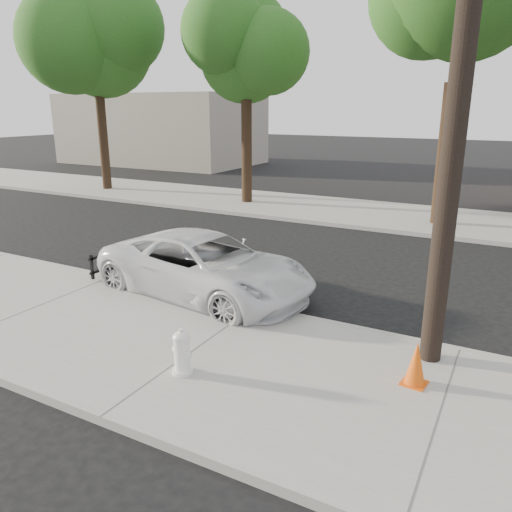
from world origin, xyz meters
name	(u,v)px	position (x,y,z in m)	size (l,w,h in m)	color
ground	(296,283)	(0.00, 0.00, 0.00)	(120.00, 120.00, 0.00)	black
near_sidewalk	(195,353)	(0.00, -4.30, 0.07)	(90.00, 4.40, 0.15)	gray
far_sidewalk	(385,215)	(0.00, 8.50, 0.07)	(90.00, 5.00, 0.15)	gray
curb_near	(256,309)	(0.00, -2.10, 0.07)	(90.00, 0.12, 0.16)	#9E9B93
building_far	(161,129)	(-20.00, 20.00, 2.50)	(14.00, 8.00, 5.00)	gray
utility_pole	(462,65)	(3.60, -2.70, 4.70)	(1.40, 0.34, 9.00)	black
tree_a	(97,53)	(-13.80, 7.85, 6.53)	(4.65, 4.50, 9.00)	black
tree_b	(249,54)	(-5.81, 8.06, 6.15)	(4.34, 4.20, 8.45)	black
tree_c	(465,14)	(2.22, 7.64, 6.91)	(4.96, 4.80, 9.55)	black
police_cruiser	(205,266)	(-1.45, -1.80, 0.71)	(2.36, 5.12, 1.42)	silver
fire_hydrant	(182,353)	(0.28, -5.03, 0.48)	(0.37, 0.34, 0.69)	white
traffic_cone	(416,364)	(3.54, -3.64, 0.48)	(0.40, 0.40, 0.69)	#E1510B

